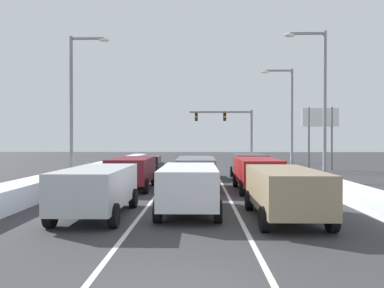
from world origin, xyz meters
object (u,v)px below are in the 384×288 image
object	(u,v)px
sedan_black_left_lane_third	(148,167)
street_lamp_right_mid	(288,110)
suv_white_center_lane_nearest	(189,185)
suv_gray_center_lane_second	(196,170)
suv_maroon_left_lane_second	(132,170)
street_lamp_right_near	(320,93)
suv_tan_right_lane_nearest	(285,189)
street_lamp_left_mid	(76,95)
suv_charcoal_right_lane_third	(249,164)
traffic_light_gantry	(232,124)
roadside_sign_right	(320,124)
sedan_green_center_lane_third	(197,167)
suv_red_right_lane_second	(257,171)
suv_silver_left_lane_nearest	(97,187)

from	to	relation	value
sedan_black_left_lane_third	street_lamp_right_mid	bearing A→B (deg)	27.47
suv_white_center_lane_nearest	sedan_black_left_lane_third	bearing A→B (deg)	104.27
suv_gray_center_lane_second	suv_maroon_left_lane_second	distance (m)	3.40
suv_maroon_left_lane_second	street_lamp_right_near	xyz separation A→B (m)	(11.09, 3.71, 4.53)
suv_tan_right_lane_nearest	street_lamp_right_near	xyz separation A→B (m)	(4.70, 11.40, 4.53)
suv_white_center_lane_nearest	street_lamp_left_mid	size ratio (longest dim) A/B	0.52
suv_charcoal_right_lane_third	suv_gray_center_lane_second	bearing A→B (deg)	-123.06
traffic_light_gantry	street_lamp_right_near	bearing A→B (deg)	-80.61
sedan_black_left_lane_third	suv_white_center_lane_nearest	bearing A→B (deg)	-75.73
roadside_sign_right	sedan_green_center_lane_third	bearing A→B (deg)	-145.21
street_lamp_left_mid	roadside_sign_right	xyz separation A→B (m)	(18.78, 8.57, -1.55)
suv_red_right_lane_second	suv_tan_right_lane_nearest	bearing A→B (deg)	-91.28
suv_red_right_lane_second	street_lamp_left_mid	bearing A→B (deg)	153.72
sedan_green_center_lane_third	traffic_light_gantry	world-z (taller)	traffic_light_gantry
suv_tan_right_lane_nearest	traffic_light_gantry	world-z (taller)	traffic_light_gantry
suv_charcoal_right_lane_third	traffic_light_gantry	distance (m)	20.47
suv_tan_right_lane_nearest	suv_red_right_lane_second	size ratio (longest dim) A/B	1.00
street_lamp_right_near	roadside_sign_right	size ratio (longest dim) A/B	1.71
suv_tan_right_lane_nearest	suv_silver_left_lane_nearest	xyz separation A→B (m)	(-6.33, 0.44, 0.00)
suv_gray_center_lane_second	traffic_light_gantry	size ratio (longest dim) A/B	0.65
traffic_light_gantry	street_lamp_right_near	distance (m)	22.06
suv_silver_left_lane_nearest	suv_gray_center_lane_second	bearing A→B (deg)	65.15
suv_maroon_left_lane_second	sedan_green_center_lane_third	bearing A→B (deg)	59.86
suv_tan_right_lane_nearest	street_lamp_right_mid	distance (m)	20.25
suv_tan_right_lane_nearest	traffic_light_gantry	bearing A→B (deg)	88.10
suv_charcoal_right_lane_third	street_lamp_right_mid	size ratio (longest dim) A/B	0.57
suv_gray_center_lane_second	roadside_sign_right	size ratio (longest dim) A/B	0.89
suv_gray_center_lane_second	suv_red_right_lane_second	bearing A→B (deg)	-10.92
sedan_green_center_lane_third	street_lamp_right_mid	world-z (taller)	street_lamp_right_mid
sedan_green_center_lane_third	roadside_sign_right	xyz separation A→B (m)	(10.77, 7.48, 3.25)
sedan_green_center_lane_third	roadside_sign_right	world-z (taller)	roadside_sign_right
suv_silver_left_lane_nearest	roadside_sign_right	bearing A→B (deg)	55.60
suv_silver_left_lane_nearest	suv_charcoal_right_lane_third	bearing A→B (deg)	61.49
suv_red_right_lane_second	suv_silver_left_lane_nearest	distance (m)	9.25
suv_maroon_left_lane_second	street_lamp_left_mid	bearing A→B (deg)	133.44
suv_maroon_left_lane_second	roadside_sign_right	distance (m)	19.75
suv_tan_right_lane_nearest	sedan_green_center_lane_third	xyz separation A→B (m)	(-2.97, 13.60, -0.25)
suv_tan_right_lane_nearest	suv_charcoal_right_lane_third	world-z (taller)	same
sedan_green_center_lane_third	suv_tan_right_lane_nearest	bearing A→B (deg)	-77.70
suv_white_center_lane_nearest	street_lamp_right_mid	bearing A→B (deg)	66.93
suv_red_right_lane_second	street_lamp_right_mid	size ratio (longest dim) A/B	0.57
suv_red_right_lane_second	street_lamp_left_mid	size ratio (longest dim) A/B	0.52
roadside_sign_right	street_lamp_right_near	bearing A→B (deg)	-107.82
sedan_black_left_lane_third	suv_tan_right_lane_nearest	bearing A→B (deg)	-65.02
street_lamp_right_near	suv_tan_right_lane_nearest	bearing A→B (deg)	-112.38
street_lamp_left_mid	roadside_sign_right	bearing A→B (deg)	24.52
street_lamp_right_mid	street_lamp_left_mid	world-z (taller)	street_lamp_left_mid
suv_charcoal_right_lane_third	street_lamp_right_near	xyz separation A→B (m)	(4.21, -1.58, 4.53)
suv_white_center_lane_nearest	sedan_green_center_lane_third	distance (m)	12.43
suv_charcoal_right_lane_third	sedan_green_center_lane_third	distance (m)	3.51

